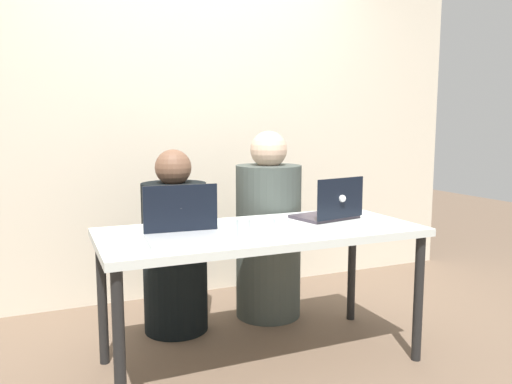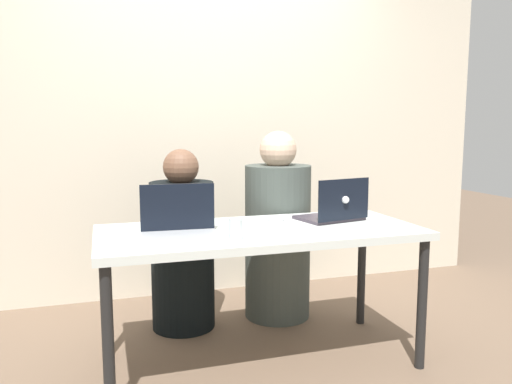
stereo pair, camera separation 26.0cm
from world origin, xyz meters
name	(u,v)px [view 1 (the left image)]	position (x,y,z in m)	size (l,w,h in m)	color
ground_plane	(261,361)	(0.00, 0.00, 0.00)	(12.00, 12.00, 0.00)	brown
back_wall	(192,125)	(0.00, 1.27, 1.25)	(4.50, 0.10, 2.49)	beige
desk	(261,241)	(0.00, 0.00, 0.65)	(1.64, 0.72, 0.72)	silver
person_on_left	(175,251)	(-0.31, 0.59, 0.49)	(0.45, 0.45, 1.11)	black
person_on_right	(268,235)	(0.31, 0.59, 0.54)	(0.52, 0.52, 1.21)	#434B45
laptop_front_left	(185,228)	(-0.42, -0.07, 0.77)	(0.37, 0.30, 0.24)	#ADB1B5
laptop_back_right	(330,210)	(0.46, 0.08, 0.77)	(0.38, 0.32, 0.24)	#3B333E
water_glass_center	(281,229)	(0.01, -0.21, 0.76)	(0.08, 0.08, 0.09)	silver
water_glass_left	(243,231)	(-0.19, -0.22, 0.77)	(0.06, 0.06, 0.10)	silver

